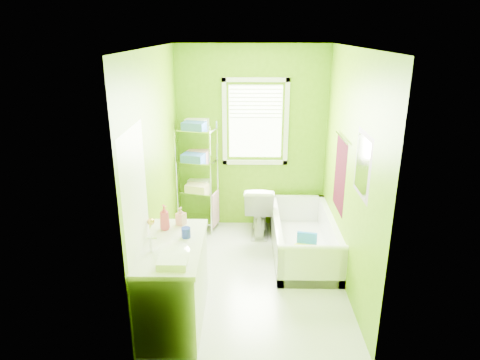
{
  "coord_description": "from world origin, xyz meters",
  "views": [
    {
      "loc": [
        -0.07,
        -4.44,
        2.77
      ],
      "look_at": [
        -0.15,
        0.25,
        1.11
      ],
      "focal_mm": 32.0,
      "sensor_mm": 36.0,
      "label": 1
    }
  ],
  "objects_px": {
    "vanity": "(174,281)",
    "toilet": "(259,209)",
    "wire_shelf_unit": "(198,164)",
    "bathtub": "(303,242)"
  },
  "relations": [
    {
      "from": "vanity",
      "to": "bathtub",
      "type": "bearing_deg",
      "value": 43.46
    },
    {
      "from": "toilet",
      "to": "vanity",
      "type": "bearing_deg",
      "value": 68.6
    },
    {
      "from": "vanity",
      "to": "toilet",
      "type": "bearing_deg",
      "value": 65.95
    },
    {
      "from": "vanity",
      "to": "wire_shelf_unit",
      "type": "distance_m",
      "value": 2.19
    },
    {
      "from": "wire_shelf_unit",
      "to": "vanity",
      "type": "bearing_deg",
      "value": -90.49
    },
    {
      "from": "bathtub",
      "to": "toilet",
      "type": "distance_m",
      "value": 0.86
    },
    {
      "from": "wire_shelf_unit",
      "to": "bathtub",
      "type": "bearing_deg",
      "value": -28.28
    },
    {
      "from": "toilet",
      "to": "wire_shelf_unit",
      "type": "relative_size",
      "value": 0.46
    },
    {
      "from": "bathtub",
      "to": "vanity",
      "type": "relative_size",
      "value": 1.45
    },
    {
      "from": "toilet",
      "to": "vanity",
      "type": "relative_size",
      "value": 0.65
    }
  ]
}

